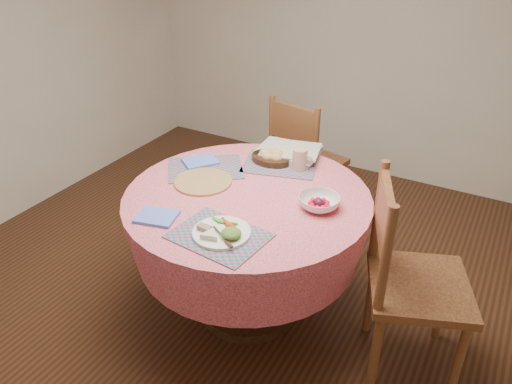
% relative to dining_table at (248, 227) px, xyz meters
% --- Properties ---
extents(ground, '(4.00, 4.00, 0.00)m').
position_rel_dining_table_xyz_m(ground, '(0.00, 0.00, -0.56)').
color(ground, '#331C0F').
rests_on(ground, ground).
extents(dining_table, '(1.24, 1.24, 0.75)m').
position_rel_dining_table_xyz_m(dining_table, '(0.00, 0.00, 0.00)').
color(dining_table, pink).
rests_on(dining_table, ground).
extents(chair_right, '(0.59, 0.60, 1.02)m').
position_rel_dining_table_xyz_m(chair_right, '(0.82, 0.04, -0.03)').
color(chair_right, brown).
rests_on(chair_right, ground).
extents(chair_back, '(0.51, 0.49, 0.94)m').
position_rel_dining_table_xyz_m(chair_back, '(-0.13, 1.00, -0.07)').
color(chair_back, brown).
rests_on(chair_back, ground).
extents(placemat_front, '(0.43, 0.34, 0.01)m').
position_rel_dining_table_xyz_m(placemat_front, '(0.07, -0.37, 0.20)').
color(placemat_front, '#146F73').
rests_on(placemat_front, dining_table).
extents(placemat_left, '(0.50, 0.48, 0.01)m').
position_rel_dining_table_xyz_m(placemat_left, '(-0.34, 0.13, 0.20)').
color(placemat_left, '#146F73').
rests_on(placemat_left, dining_table).
extents(placemat_back, '(0.47, 0.40, 0.01)m').
position_rel_dining_table_xyz_m(placemat_back, '(-0.01, 0.38, 0.20)').
color(placemat_back, '#146F73').
rests_on(placemat_back, dining_table).
extents(wicker_trivet, '(0.30, 0.30, 0.01)m').
position_rel_dining_table_xyz_m(wicker_trivet, '(-0.26, -0.00, 0.20)').
color(wicker_trivet, '#9E7644').
rests_on(wicker_trivet, dining_table).
extents(napkin_near, '(0.21, 0.18, 0.01)m').
position_rel_dining_table_xyz_m(napkin_near, '(-0.26, -0.39, 0.20)').
color(napkin_near, '#5877E3').
rests_on(napkin_near, dining_table).
extents(napkin_far, '(0.22, 0.23, 0.01)m').
position_rel_dining_table_xyz_m(napkin_far, '(-0.40, 0.17, 0.21)').
color(napkin_far, '#5877E3').
rests_on(napkin_far, placemat_left).
extents(dinner_plate, '(0.26, 0.26, 0.05)m').
position_rel_dining_table_xyz_m(dinner_plate, '(0.09, -0.36, 0.22)').
color(dinner_plate, white).
rests_on(dinner_plate, placemat_front).
extents(bread_bowl, '(0.23, 0.23, 0.08)m').
position_rel_dining_table_xyz_m(bread_bowl, '(-0.06, 0.38, 0.23)').
color(bread_bowl, black).
rests_on(bread_bowl, placemat_back).
extents(latte_mug, '(0.12, 0.08, 0.12)m').
position_rel_dining_table_xyz_m(latte_mug, '(0.11, 0.38, 0.26)').
color(latte_mug, tan).
rests_on(latte_mug, placemat_back).
extents(fruit_bowl, '(0.21, 0.21, 0.06)m').
position_rel_dining_table_xyz_m(fruit_bowl, '(0.36, 0.06, 0.22)').
color(fruit_bowl, white).
rests_on(fruit_bowl, dining_table).
extents(newspaper_stack, '(0.39, 0.32, 0.04)m').
position_rel_dining_table_xyz_m(newspaper_stack, '(-0.02, 0.50, 0.22)').
color(newspaper_stack, silver).
rests_on(newspaper_stack, dining_table).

